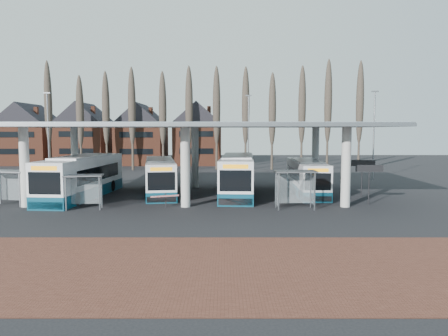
{
  "coord_description": "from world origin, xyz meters",
  "views": [
    {
      "loc": [
        2.9,
        -29.91,
        5.78
      ],
      "look_at": [
        2.89,
        7.0,
        2.53
      ],
      "focal_mm": 35.0,
      "sensor_mm": 36.0,
      "label": 1
    }
  ],
  "objects_px": {
    "bus_3": "(307,177)",
    "shelter_2": "(295,181)",
    "bus_0": "(83,177)",
    "shelter_0": "(10,180)",
    "bus_1": "(160,177)",
    "shelter_1": "(84,184)",
    "bus_2": "(237,176)"
  },
  "relations": [
    {
      "from": "bus_2",
      "to": "bus_3",
      "type": "relative_size",
      "value": 1.17
    },
    {
      "from": "bus_0",
      "to": "bus_1",
      "type": "distance_m",
      "value": 6.73
    },
    {
      "from": "bus_0",
      "to": "shelter_2",
      "type": "xyz_separation_m",
      "value": [
        17.33,
        -5.55,
        0.36
      ]
    },
    {
      "from": "bus_3",
      "to": "shelter_1",
      "type": "distance_m",
      "value": 19.55
    },
    {
      "from": "shelter_2",
      "to": "shelter_0",
      "type": "bearing_deg",
      "value": 174.13
    },
    {
      "from": "bus_2",
      "to": "shelter_2",
      "type": "relative_size",
      "value": 4.2
    },
    {
      "from": "bus_0",
      "to": "shelter_0",
      "type": "relative_size",
      "value": 4.25
    },
    {
      "from": "shelter_0",
      "to": "bus_3",
      "type": "bearing_deg",
      "value": 24.71
    },
    {
      "from": "bus_0",
      "to": "shelter_0",
      "type": "distance_m",
      "value": 5.86
    },
    {
      "from": "bus_0",
      "to": "shelter_1",
      "type": "relative_size",
      "value": 4.54
    },
    {
      "from": "bus_2",
      "to": "bus_3",
      "type": "bearing_deg",
      "value": 10.6
    },
    {
      "from": "bus_3",
      "to": "shelter_2",
      "type": "distance_m",
      "value": 8.38
    },
    {
      "from": "bus_1",
      "to": "shelter_2",
      "type": "relative_size",
      "value": 3.81
    },
    {
      "from": "bus_2",
      "to": "bus_3",
      "type": "distance_m",
      "value": 6.42
    },
    {
      "from": "bus_0",
      "to": "bus_3",
      "type": "distance_m",
      "value": 19.88
    },
    {
      "from": "shelter_0",
      "to": "shelter_2",
      "type": "relative_size",
      "value": 1.0
    },
    {
      "from": "bus_1",
      "to": "shelter_0",
      "type": "bearing_deg",
      "value": -158.2
    },
    {
      "from": "bus_3",
      "to": "shelter_1",
      "type": "xyz_separation_m",
      "value": [
        -17.77,
        -8.15,
        0.4
      ]
    },
    {
      "from": "shelter_0",
      "to": "shelter_1",
      "type": "xyz_separation_m",
      "value": [
        6.16,
        -1.61,
        -0.11
      ]
    },
    {
      "from": "bus_2",
      "to": "shelter_1",
      "type": "xyz_separation_m",
      "value": [
        -11.41,
        -7.31,
        0.16
      ]
    },
    {
      "from": "bus_0",
      "to": "shelter_2",
      "type": "height_order",
      "value": "bus_0"
    },
    {
      "from": "bus_1",
      "to": "bus_3",
      "type": "xyz_separation_m",
      "value": [
        13.4,
        0.16,
        -0.06
      ]
    },
    {
      "from": "bus_1",
      "to": "shelter_2",
      "type": "height_order",
      "value": "bus_1"
    },
    {
      "from": "bus_1",
      "to": "shelter_1",
      "type": "relative_size",
      "value": 4.07
    },
    {
      "from": "bus_1",
      "to": "bus_3",
      "type": "distance_m",
      "value": 13.4
    },
    {
      "from": "bus_2",
      "to": "shelter_0",
      "type": "distance_m",
      "value": 18.46
    },
    {
      "from": "bus_3",
      "to": "shelter_2",
      "type": "relative_size",
      "value": 3.59
    },
    {
      "from": "bus_1",
      "to": "bus_2",
      "type": "xyz_separation_m",
      "value": [
        7.04,
        -0.67,
        0.17
      ]
    },
    {
      "from": "bus_3",
      "to": "shelter_0",
      "type": "height_order",
      "value": "bus_3"
    },
    {
      "from": "shelter_1",
      "to": "bus_1",
      "type": "bearing_deg",
      "value": 53.52
    },
    {
      "from": "bus_1",
      "to": "shelter_1",
      "type": "bearing_deg",
      "value": -128.06
    },
    {
      "from": "bus_1",
      "to": "shelter_2",
      "type": "xyz_separation_m",
      "value": [
        11.0,
        -7.84,
        0.54
      ]
    }
  ]
}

